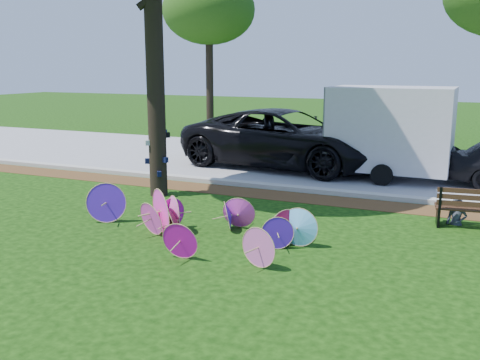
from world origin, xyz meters
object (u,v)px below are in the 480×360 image
Objects in this scene: cargo_trailer at (391,128)px; park_bench at (476,207)px; parasol_pile at (195,219)px; person_left at (458,198)px; black_van at (286,139)px.

park_bench is (2.33, -4.27, -1.05)m from cargo_trailer.
parasol_pile is 4.42× the size of person_left.
parasol_pile is 7.64m from cargo_trailer.
parasol_pile is at bearing -167.07° from black_van.
black_van is 7.42m from park_bench.
person_left is at bearing -124.05° from black_van.
park_bench is at bearing -7.80° from person_left.
black_van reaches higher than person_left.
park_bench is (5.67, -4.75, -0.51)m from black_van.
cargo_trailer is 4.75m from person_left.
parasol_pile is 1.49× the size of cargo_trailer.
cargo_trailer reaches higher than person_left.
park_bench is 0.38m from person_left.
black_van is at bearing 95.51° from parasol_pile.
park_bench is at bearing -122.55° from black_van.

